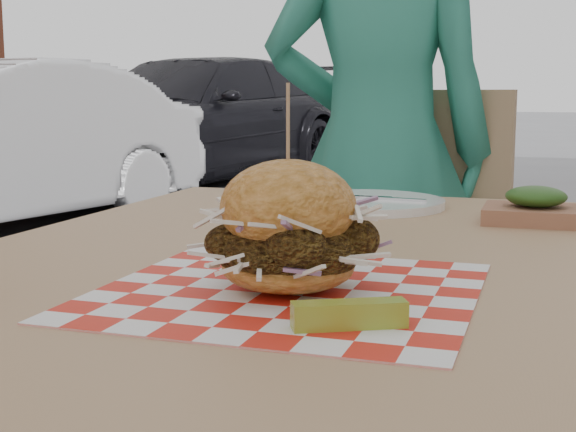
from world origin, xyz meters
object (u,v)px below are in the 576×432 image
Objects in this scene: patio_table at (287,317)px; car_dark at (192,119)px; diner at (378,151)px; patio_chair at (426,249)px; sandwich at (288,234)px.

car_dark is at bearing 115.82° from patio_table.
diner reaches higher than patio_table.
patio_chair is (3.38, -5.87, -0.11)m from car_dark.
car_dark reaches higher than patio_chair.
car_dark is at bearing 125.37° from patio_chair.
patio_table is 6.00× the size of sandwich.
patio_chair is at bearing -179.37° from diner.
car_dark is 3.80× the size of patio_table.
diner is 1.09m from patio_table.
car_dark is 7.74m from patio_table.
patio_table is 1.26× the size of patio_chair.
diner reaches higher than patio_chair.
patio_chair is (0.01, 1.10, -0.12)m from patio_table.
diner is 1.68× the size of patio_chair.
diner reaches higher than car_dark.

